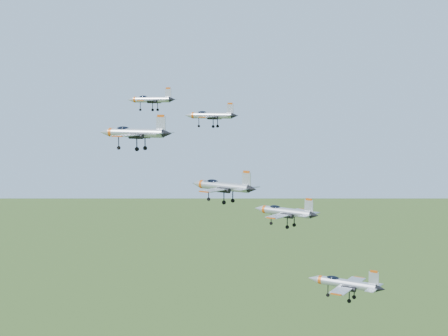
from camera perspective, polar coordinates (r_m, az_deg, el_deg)
The scene contains 6 objects.
jet_lead at distance 131.25m, azimuth -6.74°, elevation 6.25°, with size 11.53×9.69×3.09m.
jet_left_high at distance 115.22m, azimuth -1.26°, elevation 4.84°, with size 10.86×9.14×2.92m.
jet_right_high at distance 100.84m, azimuth -8.24°, elevation 3.23°, with size 13.62×11.44×3.65m.
jet_left_low at distance 116.37m, azimuth 5.58°, elevation -3.98°, with size 13.87×11.42×3.71m.
jet_right_low at distance 99.01m, azimuth -0.16°, elevation -1.65°, with size 12.91×10.63×3.45m.
jet_trail at distance 103.33m, azimuth 10.97°, elevation -10.30°, with size 13.00×10.76×3.47m.
Camera 1 is at (65.64, -90.42, 150.14)m, focal length 50.00 mm.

